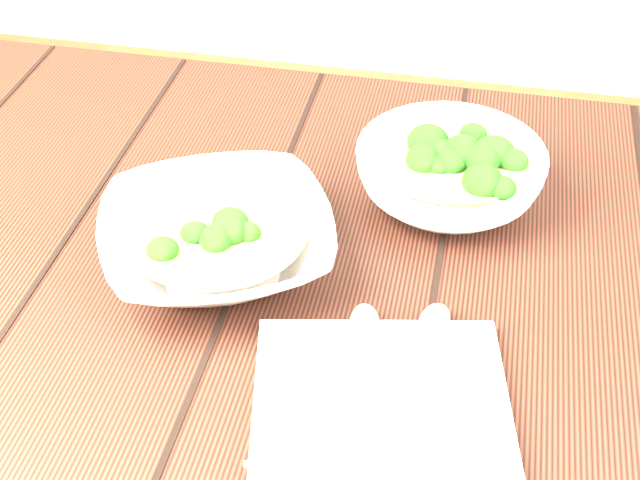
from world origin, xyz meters
TOP-DOWN VIEW (x-y plane):
  - table at (0.00, 0.00)m, footprint 1.20×0.80m
  - soup_bowl_front at (-0.05, -0.01)m, footprint 0.31×0.31m
  - soup_bowl_back at (0.18, 0.15)m, footprint 0.28×0.28m
  - trivet at (0.01, 0.05)m, footprint 0.11×0.11m
  - napkin at (0.15, -0.17)m, footprint 0.25×0.22m
  - spoon_left at (0.13, -0.12)m, footprint 0.05×0.18m
  - spoon_right at (0.18, -0.11)m, footprint 0.04×0.19m

SIDE VIEW (x-z plane):
  - table at x=0.00m, z-range 0.26..1.01m
  - napkin at x=0.15m, z-range 0.75..0.76m
  - trivet at x=0.01m, z-range 0.75..0.77m
  - spoon_left at x=0.13m, z-range 0.76..0.77m
  - spoon_right at x=0.18m, z-range 0.76..0.77m
  - soup_bowl_front at x=-0.05m, z-range 0.75..0.82m
  - soup_bowl_back at x=0.18m, z-range 0.75..0.83m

